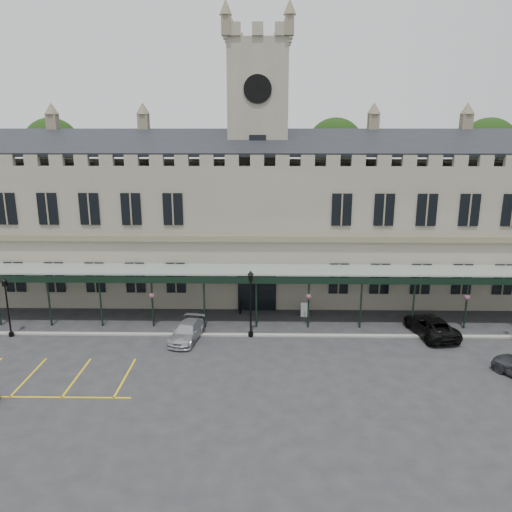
{
  "coord_description": "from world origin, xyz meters",
  "views": [
    {
      "loc": [
        0.6,
        -28.85,
        15.08
      ],
      "look_at": [
        0.0,
        6.0,
        6.0
      ],
      "focal_mm": 35.0,
      "sensor_mm": 36.0,
      "label": 1
    }
  ],
  "objects_px": {
    "station_building": "(258,224)",
    "car_taxi": "(187,332)",
    "sign_board": "(305,310)",
    "car_van": "(431,326)",
    "clock_tower": "(258,149)",
    "lamp_post_mid": "(251,298)",
    "lamp_post_left": "(7,301)"
  },
  "relations": [
    {
      "from": "station_building",
      "to": "car_taxi",
      "type": "bearing_deg",
      "value": -114.03
    },
    {
      "from": "sign_board",
      "to": "car_taxi",
      "type": "relative_size",
      "value": 0.27
    },
    {
      "from": "sign_board",
      "to": "car_taxi",
      "type": "bearing_deg",
      "value": -145.19
    },
    {
      "from": "car_van",
      "to": "car_taxi",
      "type": "bearing_deg",
      "value": -6.18
    },
    {
      "from": "sign_board",
      "to": "clock_tower",
      "type": "bearing_deg",
      "value": 127.91
    },
    {
      "from": "lamp_post_mid",
      "to": "station_building",
      "type": "bearing_deg",
      "value": 87.95
    },
    {
      "from": "clock_tower",
      "to": "car_van",
      "type": "distance_m",
      "value": 20.59
    },
    {
      "from": "lamp_post_left",
      "to": "car_taxi",
      "type": "distance_m",
      "value": 13.31
    },
    {
      "from": "lamp_post_left",
      "to": "lamp_post_mid",
      "type": "xyz_separation_m",
      "value": [
        17.77,
        0.27,
        0.29
      ]
    },
    {
      "from": "station_building",
      "to": "lamp_post_left",
      "type": "height_order",
      "value": "station_building"
    },
    {
      "from": "clock_tower",
      "to": "lamp_post_mid",
      "type": "xyz_separation_m",
      "value": [
        -0.38,
        -10.61,
        -10.09
      ]
    },
    {
      "from": "station_building",
      "to": "car_taxi",
      "type": "height_order",
      "value": "station_building"
    },
    {
      "from": "station_building",
      "to": "lamp_post_left",
      "type": "xyz_separation_m",
      "value": [
        -18.14,
        -10.8,
        -3.74
      ]
    },
    {
      "from": "lamp_post_mid",
      "to": "car_van",
      "type": "relative_size",
      "value": 0.97
    },
    {
      "from": "clock_tower",
      "to": "lamp_post_left",
      "type": "bearing_deg",
      "value": -149.03
    },
    {
      "from": "car_taxi",
      "to": "sign_board",
      "type": "bearing_deg",
      "value": 37.52
    },
    {
      "from": "station_building",
      "to": "clock_tower",
      "type": "distance_m",
      "value": 6.64
    },
    {
      "from": "car_taxi",
      "to": "clock_tower",
      "type": "bearing_deg",
      "value": 75.97
    },
    {
      "from": "clock_tower",
      "to": "lamp_post_mid",
      "type": "bearing_deg",
      "value": -92.03
    },
    {
      "from": "clock_tower",
      "to": "car_taxi",
      "type": "bearing_deg",
      "value": -113.87
    },
    {
      "from": "station_building",
      "to": "sign_board",
      "type": "distance_m",
      "value": 9.63
    },
    {
      "from": "sign_board",
      "to": "car_van",
      "type": "distance_m",
      "value": 9.7
    },
    {
      "from": "clock_tower",
      "to": "sign_board",
      "type": "bearing_deg",
      "value": -59.22
    },
    {
      "from": "clock_tower",
      "to": "car_taxi",
      "type": "relative_size",
      "value": 5.65
    },
    {
      "from": "lamp_post_mid",
      "to": "car_van",
      "type": "distance_m",
      "value": 13.58
    },
    {
      "from": "lamp_post_left",
      "to": "car_van",
      "type": "relative_size",
      "value": 0.88
    },
    {
      "from": "lamp_post_mid",
      "to": "car_van",
      "type": "height_order",
      "value": "lamp_post_mid"
    },
    {
      "from": "lamp_post_mid",
      "to": "car_van",
      "type": "xyz_separation_m",
      "value": [
        13.38,
        0.53,
        -2.29
      ]
    },
    {
      "from": "lamp_post_mid",
      "to": "sign_board",
      "type": "relative_size",
      "value": 4.25
    },
    {
      "from": "sign_board",
      "to": "car_van",
      "type": "relative_size",
      "value": 0.23
    },
    {
      "from": "station_building",
      "to": "clock_tower",
      "type": "relative_size",
      "value": 2.42
    },
    {
      "from": "sign_board",
      "to": "car_van",
      "type": "height_order",
      "value": "car_van"
    }
  ]
}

